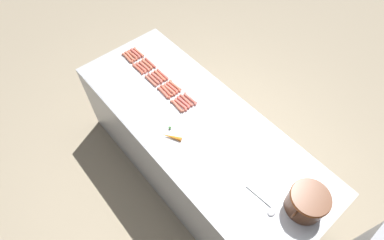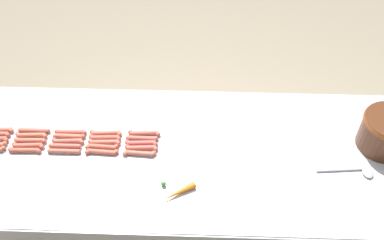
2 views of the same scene
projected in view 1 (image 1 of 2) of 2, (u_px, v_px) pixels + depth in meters
The scene contains 30 objects.
ground_plane at pixel (196, 169), 3.11m from camera, with size 20.00×20.00×0.00m, color gray.
griddle_counter at pixel (196, 149), 2.77m from camera, with size 0.91×2.36×0.84m.
hot_dog_0 at pixel (139, 52), 2.89m from camera, with size 0.03×0.17×0.03m.
hot_dog_1 at pixel (150, 63), 2.80m from camera, with size 0.03×0.17×0.03m.
hot_dog_2 at pixel (162, 74), 2.72m from camera, with size 0.03×0.17×0.03m.
hot_dog_3 at pixel (175, 86), 2.64m from camera, with size 0.04×0.17×0.03m.
hot_dog_4 at pixel (190, 99), 2.55m from camera, with size 0.03×0.17×0.03m.
hot_dog_5 at pixel (136, 53), 2.88m from camera, with size 0.03×0.17×0.03m.
hot_dog_6 at pixel (147, 64), 2.79m from camera, with size 0.03×0.17×0.03m.
hot_dog_7 at pixel (160, 76), 2.71m from camera, with size 0.03×0.17×0.03m.
hot_dog_8 at pixel (172, 87), 2.63m from camera, with size 0.03×0.17×0.03m.
hot_dog_9 at pixel (186, 100), 2.54m from camera, with size 0.03×0.17×0.03m.
hot_dog_10 at pixel (133, 55), 2.86m from camera, with size 0.04×0.17×0.03m.
hot_dog_11 at pixel (144, 66), 2.78m from camera, with size 0.03×0.17×0.03m.
hot_dog_12 at pixel (157, 77), 2.69m from camera, with size 0.03×0.17×0.03m.
hot_dog_13 at pixel (170, 89), 2.61m from camera, with size 0.03×0.17×0.03m.
hot_dog_14 at pixel (183, 102), 2.53m from camera, with size 0.03×0.17×0.03m.
hot_dog_15 at pixel (130, 56), 2.85m from camera, with size 0.03×0.17×0.03m.
hot_dog_16 at pixel (141, 68), 2.77m from camera, with size 0.04×0.17×0.03m.
hot_dog_17 at pixel (153, 79), 2.69m from camera, with size 0.03×0.17×0.03m.
hot_dog_18 at pixel (166, 91), 2.60m from camera, with size 0.03×0.17×0.03m.
hot_dog_19 at pixel (181, 104), 2.52m from camera, with size 0.03×0.17×0.03m.
hot_dog_20 at pixel (127, 58), 2.84m from camera, with size 0.03×0.17×0.03m.
hot_dog_21 at pixel (138, 69), 2.76m from camera, with size 0.03×0.17×0.03m.
hot_dog_22 at pixel (151, 81), 2.67m from camera, with size 0.03×0.17×0.03m.
hot_dog_23 at pixel (164, 93), 2.59m from camera, with size 0.03×0.17×0.03m.
hot_dog_24 at pixel (177, 106), 2.51m from camera, with size 0.03×0.17×0.03m.
bean_pot at pixel (308, 201), 1.94m from camera, with size 0.32×0.26×0.18m.
serving_spoon at pixel (267, 206), 2.02m from camera, with size 0.07×0.27×0.02m.
carrot at pixel (171, 136), 2.33m from camera, with size 0.12×0.16×0.03m.
Camera 1 is at (0.93, 1.03, 2.83)m, focal length 28.26 mm.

